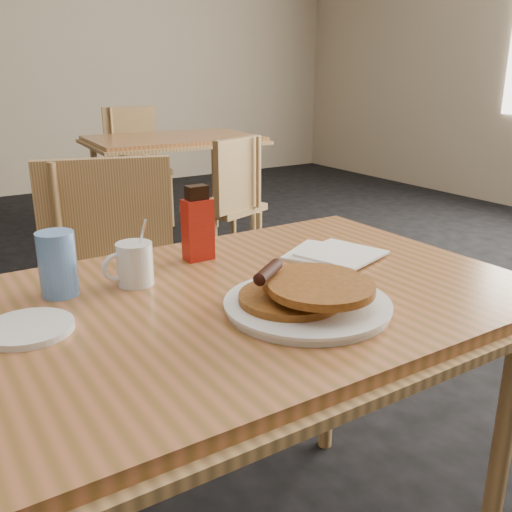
{
  "coord_description": "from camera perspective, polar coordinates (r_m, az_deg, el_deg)",
  "views": [
    {
      "loc": [
        -0.62,
        -0.89,
        1.18
      ],
      "look_at": [
        -0.04,
        0.03,
        0.82
      ],
      "focal_mm": 40.0,
      "sensor_mm": 36.0,
      "label": 1
    }
  ],
  "objects": [
    {
      "name": "neighbor_table",
      "position": [
        3.9,
        -8.28,
        11.08
      ],
      "size": [
        1.16,
        0.83,
        0.75
      ],
      "rotation": [
        0.0,
        0.0,
        -0.07
      ],
      "color": "#AB633C",
      "rests_on": "floor"
    },
    {
      "name": "side_saucer",
      "position": [
        1.06,
        -21.83,
        -6.73
      ],
      "size": [
        0.19,
        0.19,
        0.01
      ],
      "primitive_type": "cylinder",
      "rotation": [
        0.0,
        0.0,
        0.22
      ],
      "color": "white",
      "rests_on": "main_table"
    },
    {
      "name": "chair_neighbor_near",
      "position": [
        3.3,
        -2.55,
        6.1
      ],
      "size": [
        0.47,
        0.49,
        0.82
      ],
      "rotation": [
        0.0,
        0.0,
        0.35
      ],
      "color": "tan",
      "rests_on": "floor"
    },
    {
      "name": "coffee_mug",
      "position": [
        1.21,
        -12.14,
        -0.7
      ],
      "size": [
        0.11,
        0.08,
        0.14
      ],
      "rotation": [
        0.0,
        0.0,
        0.07
      ],
      "color": "white",
      "rests_on": "main_table"
    },
    {
      "name": "main_table",
      "position": [
        1.17,
        -1.34,
        -5.64
      ],
      "size": [
        1.19,
        0.81,
        0.75
      ],
      "rotation": [
        0.0,
        0.0,
        0.01
      ],
      "color": "#AB633C",
      "rests_on": "floor"
    },
    {
      "name": "napkin_stack",
      "position": [
        1.38,
        7.8,
        0.23
      ],
      "size": [
        0.24,
        0.25,
        0.01
      ],
      "rotation": [
        0.0,
        0.0,
        0.52
      ],
      "color": "white",
      "rests_on": "main_table"
    },
    {
      "name": "pancake_plate",
      "position": [
        1.07,
        5.16,
        -4.18
      ],
      "size": [
        0.31,
        0.31,
        0.09
      ],
      "rotation": [
        0.0,
        0.0,
        0.19
      ],
      "color": "white",
      "rests_on": "main_table"
    },
    {
      "name": "chair_neighbor_far",
      "position": [
        4.59,
        -11.91,
        9.81
      ],
      "size": [
        0.47,
        0.48,
        0.9
      ],
      "rotation": [
        0.0,
        0.0,
        -0.19
      ],
      "color": "tan",
      "rests_on": "floor"
    },
    {
      "name": "chair_main_far",
      "position": [
        1.83,
        -13.39,
        -2.42
      ],
      "size": [
        0.52,
        0.53,
        0.92
      ],
      "rotation": [
        0.0,
        0.0,
        -0.31
      ],
      "color": "tan",
      "rests_on": "floor"
    },
    {
      "name": "syrup_bottle",
      "position": [
        1.33,
        -5.85,
        3.03
      ],
      "size": [
        0.07,
        0.04,
        0.18
      ],
      "rotation": [
        0.0,
        0.0,
        0.01
      ],
      "color": "maroon",
      "rests_on": "main_table"
    },
    {
      "name": "blue_tumbler",
      "position": [
        1.19,
        -19.23,
        -0.76
      ],
      "size": [
        0.08,
        0.08,
        0.13
      ],
      "primitive_type": "cylinder",
      "rotation": [
        0.0,
        0.0,
        -0.12
      ],
      "color": "#5D8EDB",
      "rests_on": "main_table"
    }
  ]
}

